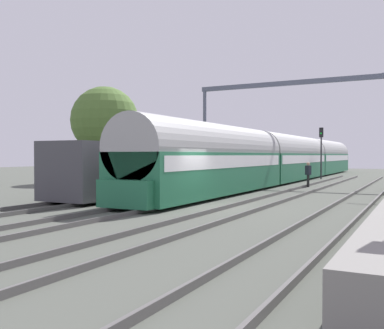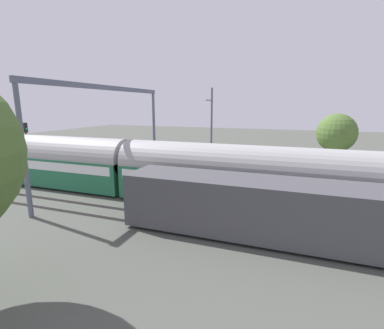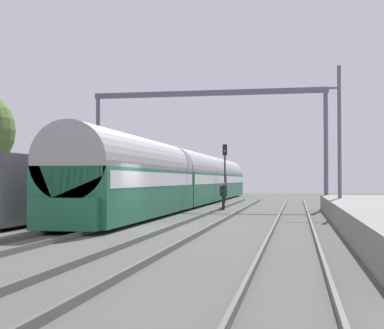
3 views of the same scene
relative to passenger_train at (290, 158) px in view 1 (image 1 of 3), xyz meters
The scene contains 11 objects.
ground 21.57m from the passenger_train, 84.92° to the right, with size 120.00×120.00×0.00m, color #4D5149.
track_far_west 21.82m from the passenger_train, 100.08° to the right, with size 1.52×60.00×0.16m.
track_west 21.48m from the passenger_train, 90.00° to the right, with size 1.51×60.00×0.16m.
track_east 21.82m from the passenger_train, 79.92° to the right, with size 1.51×60.00×0.16m.
track_far_east 22.79m from the passenger_train, 70.43° to the right, with size 1.52×60.00×0.16m.
passenger_train is the anchor object (origin of this frame).
freight_car 18.13m from the passenger_train, 102.12° to the right, with size 2.80×13.00×2.70m.
person_crossing 8.15m from the passenger_train, 66.48° to the right, with size 0.46×0.43×1.73m.
railway_signal_far 4.36m from the passenger_train, 62.97° to the left, with size 0.36×0.30×4.79m.
catenary_gantry 6.84m from the passenger_train, 70.22° to the right, with size 15.81×0.28×7.86m.
tree_west_background 16.28m from the passenger_train, 142.55° to the right, with size 5.48×5.48×7.79m.
Camera 1 is at (8.34, -17.29, 2.23)m, focal length 41.66 mm.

